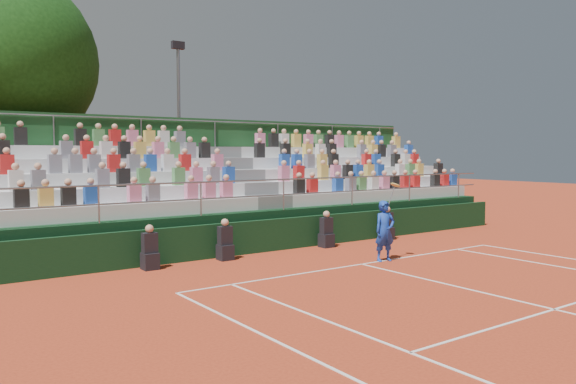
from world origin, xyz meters
TOP-DOWN VIEW (x-y plane):
  - ground at (0.00, 0.00)m, footprint 90.00×90.00m
  - courtside_wall at (0.00, 3.20)m, footprint 20.00×0.15m
  - line_officials at (-0.75, 2.75)m, footprint 9.18×0.40m
  - grandstand at (0.01, 6.44)m, footprint 20.00×5.20m
  - tennis_player at (0.85, -0.03)m, footprint 0.88×0.53m
  - tree_east at (-6.89, 12.01)m, footprint 6.77×6.77m
  - floodlight_mast at (0.74, 13.40)m, footprint 0.60×0.25m

SIDE VIEW (x-z plane):
  - ground at x=0.00m, z-range 0.00..0.00m
  - line_officials at x=-0.75m, z-range -0.12..1.07m
  - courtside_wall at x=0.00m, z-range 0.00..1.00m
  - tennis_player at x=0.85m, z-range -0.24..1.97m
  - grandstand at x=0.01m, z-range -1.10..3.30m
  - floodlight_mast at x=0.74m, z-range 0.68..8.94m
  - tree_east at x=-6.89m, z-range 1.53..11.38m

